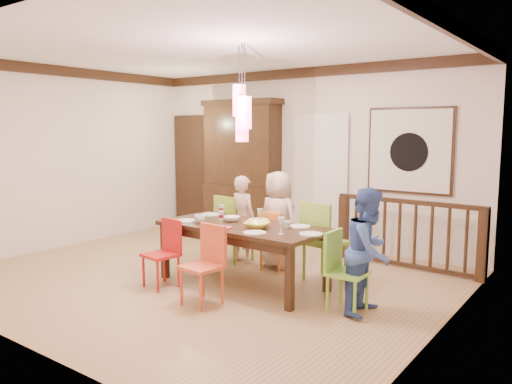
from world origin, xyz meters
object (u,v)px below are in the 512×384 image
Objects in this scene: balustrade at (407,233)px; person_end_right at (369,251)px; chair_end_right at (348,266)px; person_far_mid at (278,220)px; person_far_left at (243,219)px; china_hutch at (242,169)px; dining_table at (242,231)px; chair_far_left at (235,224)px.

person_end_right is at bearing -79.33° from balustrade.
person_far_mid is at bearing 56.62° from chair_end_right.
person_far_left is at bearing 68.55° from person_end_right.
chair_end_right is at bearing 153.75° from person_far_mid.
person_end_right is (1.73, -0.89, -0.01)m from person_far_mid.
person_far_mid is at bearing -38.81° from china_hutch.
chair_end_right is at bearing -1.12° from dining_table.
dining_table is 1.02× the size of balustrade.
balustrade is at bearing -143.14° from chair_far_left.
chair_far_left is 0.40× the size of china_hutch.
person_far_left is at bearing 14.13° from person_far_mid.
balustrade is (2.14, 1.09, -0.05)m from chair_far_left.
person_end_right is (2.27, -0.81, 0.03)m from person_far_left.
person_far_left reaches higher than chair_end_right.
dining_table is 2.90m from china_hutch.
chair_far_left is at bearing 16.36° from person_far_left.
chair_far_left is at bearing -150.21° from balustrade.
person_far_left reaches higher than chair_far_left.
person_end_right reaches higher than chair_far_left.
balustrade is (-0.07, 1.97, 0.02)m from chair_end_right.
person_far_mid is at bearing -164.19° from person_far_left.
person_end_right is at bearing -33.31° from china_hutch.
chair_far_left is 2.38m from chair_end_right.
chair_far_left is 0.46× the size of balustrade.
chair_far_left is at bearing 134.99° from dining_table.
balustrade is at bearing 1.02° from chair_end_right.
china_hutch is 4.10m from person_end_right.
person_far_mid is at bearing 60.98° from person_end_right.
chair_far_left is 1.14× the size of chair_end_right.
person_far_left is (0.13, 0.02, 0.07)m from chair_far_left.
chair_far_left is at bearing 14.24° from person_far_mid.
person_far_left is (-0.63, 0.83, -0.04)m from dining_table.
person_far_mid reaches higher than person_end_right.
balustrade is 1.91m from person_end_right.
china_hutch is at bearing 176.52° from balustrade.
chair_end_right is at bearing -85.27° from balustrade.
china_hutch is (-3.20, 2.32, 0.73)m from chair_end_right.
person_far_left is 0.95× the size of person_end_right.
chair_far_left is 2.53m from person_end_right.
balustrade is at bearing 55.66° from dining_table.
person_far_left is 2.42m from person_end_right.
chair_end_right is at bearing 168.17° from chair_far_left.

